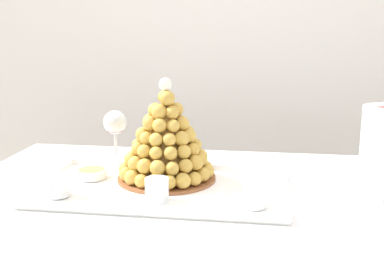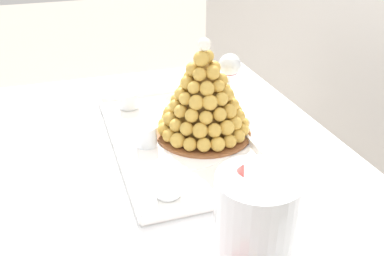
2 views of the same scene
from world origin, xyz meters
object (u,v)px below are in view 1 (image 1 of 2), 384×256
(creme_brulee_ramekin, at_px, (92,173))
(wine_glass, at_px, (115,124))
(serving_tray, at_px, (162,189))
(dessert_cup_left, at_px, (58,187))
(dessert_cup_mid_left, at_px, (157,191))
(croquembouche, at_px, (166,141))
(dessert_cup_centre, at_px, (254,197))

(creme_brulee_ramekin, bearing_deg, wine_glass, 84.29)
(serving_tray, distance_m, dessert_cup_left, 0.26)
(dessert_cup_mid_left, height_order, wine_glass, wine_glass)
(serving_tray, distance_m, dessert_cup_mid_left, 0.10)
(croquembouche, height_order, dessert_cup_left, croquembouche)
(croquembouche, xyz_separation_m, dessert_cup_mid_left, (0.01, -0.16, -0.08))
(dessert_cup_left, xyz_separation_m, dessert_cup_centre, (0.47, -0.00, 0.00))
(creme_brulee_ramekin, bearing_deg, dessert_cup_mid_left, -34.58)
(croquembouche, bearing_deg, wine_glass, 140.87)
(croquembouche, relative_size, dessert_cup_mid_left, 4.83)
(dessert_cup_left, relative_size, creme_brulee_ramekin, 0.74)
(serving_tray, xyz_separation_m, croquembouche, (-0.00, 0.07, 0.11))
(creme_brulee_ramekin, bearing_deg, croquembouche, 4.43)
(serving_tray, relative_size, croquembouche, 2.31)
(dessert_cup_mid_left, bearing_deg, dessert_cup_left, 179.81)
(serving_tray, distance_m, croquembouche, 0.13)
(croquembouche, bearing_deg, serving_tray, -87.56)
(dessert_cup_left, relative_size, dessert_cup_mid_left, 1.06)
(serving_tray, bearing_deg, dessert_cup_left, -159.38)
(dessert_cup_mid_left, distance_m, wine_glass, 0.38)
(dessert_cup_left, relative_size, dessert_cup_centre, 1.10)
(dessert_cup_left, bearing_deg, wine_glass, 81.04)
(dessert_cup_mid_left, bearing_deg, wine_glass, 121.96)
(dessert_cup_centre, bearing_deg, dessert_cup_left, 179.50)
(serving_tray, height_order, creme_brulee_ramekin, creme_brulee_ramekin)
(serving_tray, relative_size, creme_brulee_ramekin, 7.75)
(serving_tray, relative_size, dessert_cup_mid_left, 11.15)
(dessert_cup_left, distance_m, dessert_cup_centre, 0.47)
(dessert_cup_left, xyz_separation_m, wine_glass, (0.05, 0.32, 0.09))
(creme_brulee_ramekin, distance_m, wine_glass, 0.20)
(dessert_cup_left, relative_size, wine_glass, 0.37)
(serving_tray, height_order, croquembouche, croquembouche)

